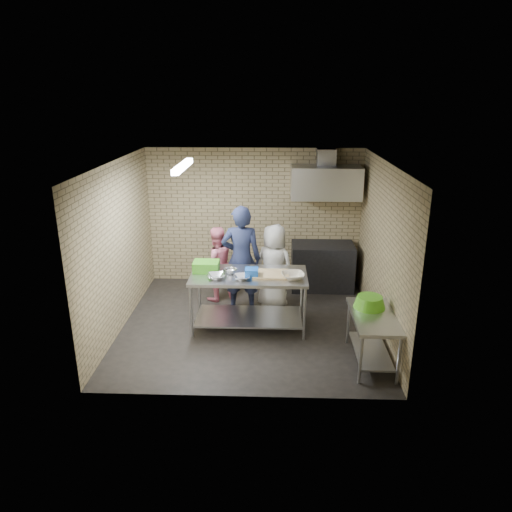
{
  "coord_description": "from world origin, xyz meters",
  "views": [
    {
      "loc": [
        0.37,
        -7.18,
        3.71
      ],
      "look_at": [
        0.1,
        0.2,
        1.15
      ],
      "focal_mm": 33.44,
      "sensor_mm": 36.0,
      "label": 1
    }
  ],
  "objects_px": {
    "green_basin": "(370,302)",
    "man_navy": "(241,259)",
    "green_crate": "(206,266)",
    "woman_white": "(274,266)",
    "woman_pink": "(216,264)",
    "prep_table": "(249,301)",
    "stove": "(322,266)",
    "bottle_green": "(348,185)",
    "blue_tub": "(252,273)",
    "side_counter": "(372,339)"
  },
  "relations": [
    {
      "from": "green_crate",
      "to": "man_navy",
      "type": "height_order",
      "value": "man_navy"
    },
    {
      "from": "green_basin",
      "to": "prep_table",
      "type": "bearing_deg",
      "value": 156.45
    },
    {
      "from": "woman_pink",
      "to": "woman_white",
      "type": "relative_size",
      "value": 0.92
    },
    {
      "from": "green_basin",
      "to": "woman_pink",
      "type": "bearing_deg",
      "value": 142.51
    },
    {
      "from": "blue_tub",
      "to": "stove",
      "type": "bearing_deg",
      "value": 54.38
    },
    {
      "from": "prep_table",
      "to": "stove",
      "type": "distance_m",
      "value": 2.19
    },
    {
      "from": "green_crate",
      "to": "woman_white",
      "type": "distance_m",
      "value": 1.34
    },
    {
      "from": "green_basin",
      "to": "green_crate",
      "type": "bearing_deg",
      "value": 160.13
    },
    {
      "from": "man_navy",
      "to": "woman_white",
      "type": "bearing_deg",
      "value": -167.87
    },
    {
      "from": "green_crate",
      "to": "woman_pink",
      "type": "bearing_deg",
      "value": 87.54
    },
    {
      "from": "prep_table",
      "to": "blue_tub",
      "type": "relative_size",
      "value": 9.0
    },
    {
      "from": "blue_tub",
      "to": "green_basin",
      "type": "bearing_deg",
      "value": -21.34
    },
    {
      "from": "man_navy",
      "to": "green_crate",
      "type": "bearing_deg",
      "value": 46.17
    },
    {
      "from": "woman_white",
      "to": "green_crate",
      "type": "bearing_deg",
      "value": 60.87
    },
    {
      "from": "prep_table",
      "to": "green_basin",
      "type": "relative_size",
      "value": 4.05
    },
    {
      "from": "prep_table",
      "to": "woman_white",
      "type": "xyz_separation_m",
      "value": [
        0.41,
        0.83,
        0.3
      ]
    },
    {
      "from": "prep_table",
      "to": "bottle_green",
      "type": "height_order",
      "value": "bottle_green"
    },
    {
      "from": "woman_pink",
      "to": "green_basin",
      "type": "bearing_deg",
      "value": 116.37
    },
    {
      "from": "stove",
      "to": "blue_tub",
      "type": "bearing_deg",
      "value": -125.62
    },
    {
      "from": "side_counter",
      "to": "stove",
      "type": "distance_m",
      "value": 2.79
    },
    {
      "from": "prep_table",
      "to": "woman_pink",
      "type": "distance_m",
      "value": 1.3
    },
    {
      "from": "side_counter",
      "to": "bottle_green",
      "type": "distance_m",
      "value": 3.41
    },
    {
      "from": "green_crate",
      "to": "green_basin",
      "type": "bearing_deg",
      "value": -19.87
    },
    {
      "from": "side_counter",
      "to": "green_basin",
      "type": "distance_m",
      "value": 0.52
    },
    {
      "from": "side_counter",
      "to": "bottle_green",
      "type": "xyz_separation_m",
      "value": [
        0.0,
        2.99,
        1.64
      ]
    },
    {
      "from": "side_counter",
      "to": "woman_white",
      "type": "height_order",
      "value": "woman_white"
    },
    {
      "from": "stove",
      "to": "blue_tub",
      "type": "distance_m",
      "value": 2.31
    },
    {
      "from": "blue_tub",
      "to": "bottle_green",
      "type": "relative_size",
      "value": 1.38
    },
    {
      "from": "side_counter",
      "to": "green_crate",
      "type": "xyz_separation_m",
      "value": [
        -2.51,
        1.15,
        0.64
      ]
    },
    {
      "from": "blue_tub",
      "to": "woman_white",
      "type": "xyz_separation_m",
      "value": [
        0.36,
        0.93,
        -0.23
      ]
    },
    {
      "from": "prep_table",
      "to": "bottle_green",
      "type": "distance_m",
      "value": 3.08
    },
    {
      "from": "blue_tub",
      "to": "green_basin",
      "type": "height_order",
      "value": "blue_tub"
    },
    {
      "from": "green_crate",
      "to": "stove",
      "type": "bearing_deg",
      "value": 37.93
    },
    {
      "from": "blue_tub",
      "to": "man_navy",
      "type": "bearing_deg",
      "value": 105.34
    },
    {
      "from": "green_basin",
      "to": "woman_white",
      "type": "xyz_separation_m",
      "value": [
        -1.38,
        1.6,
        -0.07
      ]
    },
    {
      "from": "man_navy",
      "to": "woman_white",
      "type": "relative_size",
      "value": 1.24
    },
    {
      "from": "woman_white",
      "to": "woman_pink",
      "type": "bearing_deg",
      "value": 14.08
    },
    {
      "from": "prep_table",
      "to": "blue_tub",
      "type": "xyz_separation_m",
      "value": [
        0.05,
        -0.1,
        0.53
      ]
    },
    {
      "from": "side_counter",
      "to": "woman_white",
      "type": "relative_size",
      "value": 0.78
    },
    {
      "from": "green_crate",
      "to": "woman_pink",
      "type": "relative_size",
      "value": 0.3
    },
    {
      "from": "prep_table",
      "to": "side_counter",
      "type": "bearing_deg",
      "value": -29.66
    },
    {
      "from": "side_counter",
      "to": "man_navy",
      "type": "relative_size",
      "value": 0.63
    },
    {
      "from": "green_basin",
      "to": "man_navy",
      "type": "relative_size",
      "value": 0.24
    },
    {
      "from": "green_basin",
      "to": "man_navy",
      "type": "xyz_separation_m",
      "value": [
        -1.95,
        1.47,
        0.11
      ]
    },
    {
      "from": "stove",
      "to": "green_crate",
      "type": "relative_size",
      "value": 2.9
    },
    {
      "from": "green_crate",
      "to": "bottle_green",
      "type": "height_order",
      "value": "bottle_green"
    },
    {
      "from": "side_counter",
      "to": "green_crate",
      "type": "height_order",
      "value": "green_crate"
    },
    {
      "from": "prep_table",
      "to": "green_crate",
      "type": "relative_size",
      "value": 4.5
    },
    {
      "from": "bottle_green",
      "to": "prep_table",
      "type": "bearing_deg",
      "value": -132.62
    },
    {
      "from": "bottle_green",
      "to": "green_basin",
      "type": "bearing_deg",
      "value": -90.42
    }
  ]
}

